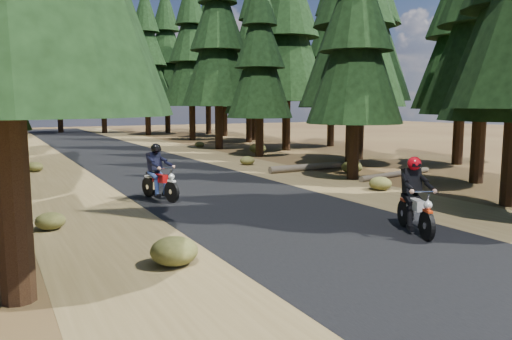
{
  "coord_description": "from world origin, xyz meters",
  "views": [
    {
      "loc": [
        -6.88,
        -11.32,
        3.02
      ],
      "look_at": [
        0.0,
        1.5,
        1.1
      ],
      "focal_mm": 35.0,
      "sensor_mm": 36.0,
      "label": 1
    }
  ],
  "objects": [
    {
      "name": "road",
      "position": [
        0.0,
        5.0,
        0.01
      ],
      "size": [
        6.0,
        100.0,
        0.01
      ],
      "primitive_type": "cube",
      "color": "black",
      "rests_on": "ground"
    },
    {
      "name": "log_far",
      "position": [
        8.08,
        4.12,
        0.12
      ],
      "size": [
        4.55,
        1.13,
        0.24
      ],
      "primitive_type": "cylinder",
      "rotation": [
        0.0,
        1.57,
        0.2
      ],
      "color": "#4C4233",
      "rests_on": "ground"
    },
    {
      "name": "pine_forest",
      "position": [
        -0.02,
        21.05,
        7.89
      ],
      "size": [
        34.59,
        55.08,
        16.32
      ],
      "color": "black",
      "rests_on": "ground"
    },
    {
      "name": "rider_lead",
      "position": [
        1.82,
        -3.01,
        0.6
      ],
      "size": [
        1.34,
        2.09,
        1.79
      ],
      "rotation": [
        0.0,
        0.0,
        2.74
      ],
      "color": "beige",
      "rests_on": "road"
    },
    {
      "name": "understory_shrubs",
      "position": [
        0.52,
        8.12,
        0.27
      ],
      "size": [
        16.19,
        30.25,
        0.66
      ],
      "color": "#474C1E",
      "rests_on": "ground"
    },
    {
      "name": "rider_follow",
      "position": [
        -2.19,
        3.88,
        0.6
      ],
      "size": [
        1.14,
        2.09,
        1.78
      ],
      "rotation": [
        0.0,
        0.0,
        3.42
      ],
      "color": "#93090A",
      "rests_on": "road"
    },
    {
      "name": "ground",
      "position": [
        0.0,
        0.0,
        0.0
      ],
      "size": [
        120.0,
        120.0,
        0.0
      ],
      "primitive_type": "plane",
      "color": "#462D19",
      "rests_on": "ground"
    },
    {
      "name": "shoulder_l",
      "position": [
        -4.6,
        5.0,
        0.0
      ],
      "size": [
        3.2,
        100.0,
        0.01
      ],
      "primitive_type": "cube",
      "color": "brown",
      "rests_on": "ground"
    },
    {
      "name": "log_near",
      "position": [
        6.45,
        7.55,
        0.16
      ],
      "size": [
        5.19,
        0.59,
        0.32
      ],
      "primitive_type": "cylinder",
      "rotation": [
        0.0,
        1.57,
        0.05
      ],
      "color": "#4C4233",
      "rests_on": "ground"
    },
    {
      "name": "shoulder_r",
      "position": [
        4.6,
        5.0,
        0.0
      ],
      "size": [
        3.2,
        100.0,
        0.01
      ],
      "primitive_type": "cube",
      "color": "brown",
      "rests_on": "ground"
    }
  ]
}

